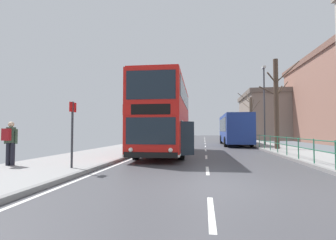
{
  "coord_description": "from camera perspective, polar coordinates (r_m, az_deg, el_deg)",
  "views": [
    {
      "loc": [
        -0.12,
        -6.9,
        1.52
      ],
      "look_at": [
        -2.39,
        8.6,
        2.19
      ],
      "focal_mm": 26.26,
      "sensor_mm": 36.0,
      "label": 1
    }
  ],
  "objects": [
    {
      "name": "pedestrian_with_backpack",
      "position": [
        11.54,
        -32.79,
        -3.87
      ],
      "size": [
        0.55,
        0.55,
        1.73
      ],
      "color": "black",
      "rests_on": "ground"
    },
    {
      "name": "ground",
      "position": [
        7.08,
        3.43,
        -14.52
      ],
      "size": [
        15.8,
        140.0,
        0.2
      ],
      "color": "#424247"
    },
    {
      "name": "street_lamp_far_side",
      "position": [
        25.49,
        21.45,
        4.55
      ],
      "size": [
        0.28,
        0.6,
        7.61
      ],
      "color": "#38383D",
      "rests_on": "ground"
    },
    {
      "name": "bus_stop_sign_near",
      "position": [
        9.78,
        -21.33,
        -1.45
      ],
      "size": [
        0.08,
        0.44,
        2.45
      ],
      "color": "#2D2D33",
      "rests_on": "ground"
    },
    {
      "name": "bare_tree_far_02",
      "position": [
        20.53,
        23.85,
        3.84
      ],
      "size": [
        2.81,
        2.2,
        6.87
      ],
      "color": "#423328",
      "rests_on": "ground"
    },
    {
      "name": "background_building_00",
      "position": [
        45.99,
        25.65,
        0.8
      ],
      "size": [
        13.99,
        13.19,
        7.83
      ],
      "color": "slate",
      "rests_on": "ground"
    },
    {
      "name": "bare_tree_far_00",
      "position": [
        32.64,
        18.66,
        0.53
      ],
      "size": [
        2.62,
        2.78,
        6.34
      ],
      "color": "brown",
      "rests_on": "ground"
    },
    {
      "name": "pedestrian_railing_far_kerb",
      "position": [
        23.59,
        19.56,
        -3.99
      ],
      "size": [
        0.05,
        34.33,
        1.03
      ],
      "color": "#236B4C",
      "rests_on": "ground"
    },
    {
      "name": "background_bus_far_lane",
      "position": [
        26.46,
        15.16,
        -2.0
      ],
      "size": [
        2.61,
        9.58,
        3.09
      ],
      "color": "navy",
      "rests_on": "ground"
    },
    {
      "name": "double_decker_bus_main",
      "position": [
        15.76,
        -0.55,
        0.52
      ],
      "size": [
        3.41,
        10.25,
        4.47
      ],
      "color": "red",
      "rests_on": "ground"
    }
  ]
}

